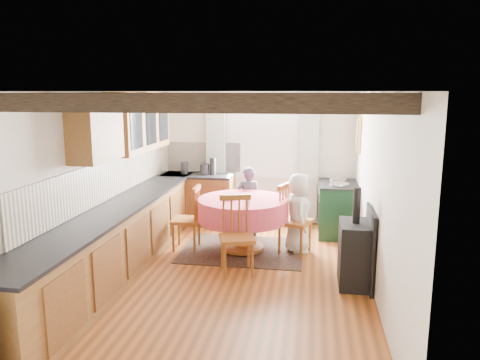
% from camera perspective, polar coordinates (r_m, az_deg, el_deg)
% --- Properties ---
extents(floor, '(3.60, 5.50, 0.00)m').
position_cam_1_polar(floor, '(6.21, -1.19, -11.87)').
color(floor, '#A7521E').
rests_on(floor, ground).
extents(ceiling, '(3.60, 5.50, 0.00)m').
position_cam_1_polar(ceiling, '(5.73, -1.29, 10.86)').
color(ceiling, white).
rests_on(ceiling, ground).
extents(wall_back, '(3.60, 0.00, 2.40)m').
position_cam_1_polar(wall_back, '(8.54, 2.07, 2.75)').
color(wall_back, silver).
rests_on(wall_back, ground).
extents(wall_front, '(3.60, 0.00, 2.40)m').
position_cam_1_polar(wall_front, '(3.29, -9.99, -10.65)').
color(wall_front, silver).
rests_on(wall_front, ground).
extents(wall_left, '(0.00, 5.50, 2.40)m').
position_cam_1_polar(wall_left, '(6.42, -17.25, -0.41)').
color(wall_left, silver).
rests_on(wall_left, ground).
extents(wall_right, '(0.00, 5.50, 2.40)m').
position_cam_1_polar(wall_right, '(5.81, 16.50, -1.50)').
color(wall_right, silver).
rests_on(wall_right, ground).
extents(beam_a, '(3.60, 0.16, 0.16)m').
position_cam_1_polar(beam_a, '(3.78, -6.81, 9.45)').
color(beam_a, '#392B1D').
rests_on(beam_a, ceiling).
extents(beam_b, '(3.60, 0.16, 0.16)m').
position_cam_1_polar(beam_b, '(4.75, -3.48, 9.77)').
color(beam_b, '#392B1D').
rests_on(beam_b, ceiling).
extents(beam_c, '(3.60, 0.16, 0.16)m').
position_cam_1_polar(beam_c, '(5.73, -1.28, 9.96)').
color(beam_c, '#392B1D').
rests_on(beam_c, ceiling).
extents(beam_d, '(3.60, 0.16, 0.16)m').
position_cam_1_polar(beam_d, '(6.72, 0.27, 10.09)').
color(beam_d, '#392B1D').
rests_on(beam_d, ceiling).
extents(beam_e, '(3.60, 0.16, 0.16)m').
position_cam_1_polar(beam_e, '(7.71, 1.43, 10.17)').
color(beam_e, '#392B1D').
rests_on(beam_e, ceiling).
extents(splash_left, '(0.02, 4.50, 0.55)m').
position_cam_1_polar(splash_left, '(6.68, -15.97, 0.08)').
color(splash_left, beige).
rests_on(splash_left, wall_left).
extents(splash_back, '(1.40, 0.02, 0.55)m').
position_cam_1_polar(splash_back, '(8.69, -4.51, 2.87)').
color(splash_back, beige).
rests_on(splash_back, wall_back).
extents(base_cabinet_left, '(0.60, 5.30, 0.88)m').
position_cam_1_polar(base_cabinet_left, '(6.48, -14.47, -7.10)').
color(base_cabinet_left, brown).
rests_on(base_cabinet_left, floor).
extents(base_cabinet_back, '(1.30, 0.60, 0.88)m').
position_cam_1_polar(base_cabinet_back, '(8.58, -5.20, -2.41)').
color(base_cabinet_back, brown).
rests_on(base_cabinet_back, floor).
extents(worktop_left, '(0.64, 5.30, 0.04)m').
position_cam_1_polar(worktop_left, '(6.35, -14.50, -3.16)').
color(worktop_left, black).
rests_on(worktop_left, base_cabinet_left).
extents(worktop_back, '(1.30, 0.64, 0.04)m').
position_cam_1_polar(worktop_back, '(8.47, -5.28, 0.59)').
color(worktop_back, black).
rests_on(worktop_back, base_cabinet_back).
extents(wall_cabinet_glass, '(0.34, 1.80, 0.90)m').
position_cam_1_polar(wall_cabinet_glass, '(7.35, -12.24, 7.10)').
color(wall_cabinet_glass, brown).
rests_on(wall_cabinet_glass, wall_left).
extents(wall_cabinet_solid, '(0.34, 0.90, 0.70)m').
position_cam_1_polar(wall_cabinet_solid, '(5.98, -17.42, 5.57)').
color(wall_cabinet_solid, brown).
rests_on(wall_cabinet_solid, wall_left).
extents(window_frame, '(1.34, 0.03, 1.54)m').
position_cam_1_polar(window_frame, '(8.46, 2.75, 5.41)').
color(window_frame, white).
rests_on(window_frame, wall_back).
extents(window_pane, '(1.20, 0.01, 1.40)m').
position_cam_1_polar(window_pane, '(8.47, 2.76, 5.41)').
color(window_pane, white).
rests_on(window_pane, wall_back).
extents(curtain_left, '(0.35, 0.10, 2.10)m').
position_cam_1_polar(curtain_left, '(8.58, -3.00, 2.11)').
color(curtain_left, '#B8B8B7').
rests_on(curtain_left, wall_back).
extents(curtain_right, '(0.35, 0.10, 2.10)m').
position_cam_1_polar(curtain_right, '(8.39, 8.44, 1.81)').
color(curtain_right, '#B8B8B7').
rests_on(curtain_right, wall_back).
extents(curtain_rod, '(2.00, 0.03, 0.03)m').
position_cam_1_polar(curtain_rod, '(8.34, 2.72, 9.46)').
color(curtain_rod, black).
rests_on(curtain_rod, wall_back).
extents(wall_picture, '(0.04, 0.50, 0.60)m').
position_cam_1_polar(wall_picture, '(8.00, 14.43, 5.49)').
color(wall_picture, gold).
rests_on(wall_picture, wall_right).
extents(wall_plate, '(0.30, 0.02, 0.30)m').
position_cam_1_polar(wall_plate, '(8.39, 9.24, 5.92)').
color(wall_plate, silver).
rests_on(wall_plate, wall_back).
extents(rug, '(1.84, 1.43, 0.01)m').
position_cam_1_polar(rug, '(7.16, 0.33, -8.68)').
color(rug, black).
rests_on(rug, floor).
extents(dining_table, '(1.36, 1.36, 0.82)m').
position_cam_1_polar(dining_table, '(7.04, 0.34, -5.58)').
color(dining_table, '#CA4C6C').
rests_on(dining_table, floor).
extents(chair_near, '(0.56, 0.58, 1.05)m').
position_cam_1_polar(chair_near, '(6.16, -0.37, -6.89)').
color(chair_near, brown).
rests_on(chair_near, floor).
extents(chair_left, '(0.46, 0.44, 1.00)m').
position_cam_1_polar(chair_left, '(7.15, -6.70, -4.65)').
color(chair_left, brown).
rests_on(chair_left, floor).
extents(chair_right, '(0.60, 0.58, 1.06)m').
position_cam_1_polar(chair_right, '(6.95, 6.85, -4.85)').
color(chair_right, brown).
rests_on(chair_right, floor).
extents(aga_range, '(0.64, 0.98, 0.90)m').
position_cam_1_polar(aga_range, '(8.03, 11.98, -3.43)').
color(aga_range, black).
rests_on(aga_range, floor).
extents(cast_iron_stove, '(0.38, 0.63, 1.25)m').
position_cam_1_polar(cast_iron_stove, '(5.94, 14.08, -6.84)').
color(cast_iron_stove, black).
rests_on(cast_iron_stove, floor).
extents(child_far, '(0.49, 0.39, 1.18)m').
position_cam_1_polar(child_far, '(7.74, 1.01, -2.68)').
color(child_far, '#404052').
rests_on(child_far, floor).
extents(child_right, '(0.48, 0.65, 1.21)m').
position_cam_1_polar(child_right, '(7.01, 7.22, -4.07)').
color(child_right, beige).
rests_on(child_right, floor).
extents(bowl_a, '(0.31, 0.31, 0.06)m').
position_cam_1_polar(bowl_a, '(6.92, -1.15, -2.12)').
color(bowl_a, silver).
rests_on(bowl_a, dining_table).
extents(bowl_b, '(0.23, 0.23, 0.06)m').
position_cam_1_polar(bowl_b, '(6.95, -0.69, -2.07)').
color(bowl_b, silver).
rests_on(bowl_b, dining_table).
extents(cup, '(0.13, 0.13, 0.09)m').
position_cam_1_polar(cup, '(6.47, 0.90, -2.89)').
color(cup, silver).
rests_on(cup, dining_table).
extents(canister_tall, '(0.13, 0.13, 0.22)m').
position_cam_1_polar(canister_tall, '(8.49, -6.89, 1.50)').
color(canister_tall, '#262628').
rests_on(canister_tall, worktop_back).
extents(canister_wide, '(0.17, 0.17, 0.19)m').
position_cam_1_polar(canister_wide, '(8.41, -4.38, 1.33)').
color(canister_wide, '#262628').
rests_on(canister_wide, worktop_back).
extents(canister_slim, '(0.11, 0.11, 0.31)m').
position_cam_1_polar(canister_slim, '(8.37, -3.36, 1.71)').
color(canister_slim, '#262628').
rests_on(canister_slim, worktop_back).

